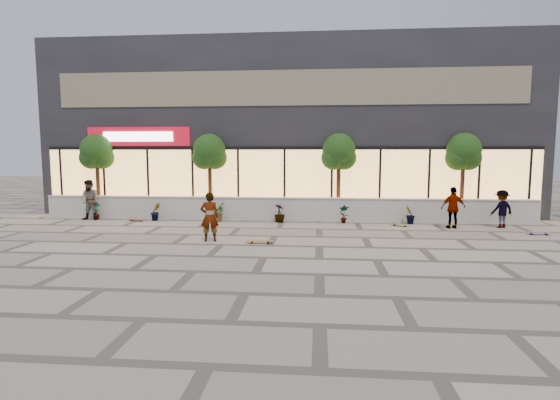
# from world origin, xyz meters

# --- Properties ---
(ground) EXTENTS (80.00, 80.00, 0.00)m
(ground) POSITION_xyz_m (0.00, 0.00, 0.00)
(ground) COLOR gray
(ground) RESTS_ON ground
(planter_wall) EXTENTS (22.00, 0.42, 1.04)m
(planter_wall) POSITION_xyz_m (0.00, 7.00, 0.52)
(planter_wall) COLOR silver
(planter_wall) RESTS_ON ground
(retail_building) EXTENTS (24.00, 9.17, 8.50)m
(retail_building) POSITION_xyz_m (-0.00, 12.49, 4.25)
(retail_building) COLOR black
(retail_building) RESTS_ON ground
(shrub_a) EXTENTS (0.43, 0.29, 0.81)m
(shrub_a) POSITION_xyz_m (-8.50, 6.45, 0.41)
(shrub_a) COLOR #1A3B12
(shrub_a) RESTS_ON ground
(shrub_b) EXTENTS (0.57, 0.57, 0.81)m
(shrub_b) POSITION_xyz_m (-5.70, 6.45, 0.41)
(shrub_b) COLOR #1A3B12
(shrub_b) RESTS_ON ground
(shrub_c) EXTENTS (0.68, 0.77, 0.81)m
(shrub_c) POSITION_xyz_m (-2.90, 6.45, 0.41)
(shrub_c) COLOR #1A3B12
(shrub_c) RESTS_ON ground
(shrub_d) EXTENTS (0.64, 0.64, 0.81)m
(shrub_d) POSITION_xyz_m (-0.10, 6.45, 0.41)
(shrub_d) COLOR #1A3B12
(shrub_d) RESTS_ON ground
(shrub_e) EXTENTS (0.46, 0.35, 0.81)m
(shrub_e) POSITION_xyz_m (2.70, 6.45, 0.41)
(shrub_e) COLOR #1A3B12
(shrub_e) RESTS_ON ground
(shrub_f) EXTENTS (0.55, 0.57, 0.81)m
(shrub_f) POSITION_xyz_m (5.50, 6.45, 0.41)
(shrub_f) COLOR #1A3B12
(shrub_f) RESTS_ON ground
(tree_west) EXTENTS (1.60, 1.50, 3.92)m
(tree_west) POSITION_xyz_m (-9.00, 7.70, 2.99)
(tree_west) COLOR #492C1A
(tree_west) RESTS_ON ground
(tree_midwest) EXTENTS (1.60, 1.50, 3.92)m
(tree_midwest) POSITION_xyz_m (-3.50, 7.70, 2.99)
(tree_midwest) COLOR #492C1A
(tree_midwest) RESTS_ON ground
(tree_mideast) EXTENTS (1.60, 1.50, 3.92)m
(tree_mideast) POSITION_xyz_m (2.50, 7.70, 2.99)
(tree_mideast) COLOR #492C1A
(tree_mideast) RESTS_ON ground
(tree_east) EXTENTS (1.60, 1.50, 3.92)m
(tree_east) POSITION_xyz_m (8.00, 7.70, 2.99)
(tree_east) COLOR #492C1A
(tree_east) RESTS_ON ground
(skater_center) EXTENTS (0.70, 0.54, 1.71)m
(skater_center) POSITION_xyz_m (-2.14, 2.18, 0.85)
(skater_center) COLOR white
(skater_center) RESTS_ON ground
(skater_left) EXTENTS (0.91, 0.72, 1.83)m
(skater_left) POSITION_xyz_m (-8.66, 6.28, 0.91)
(skater_left) COLOR #9C8A64
(skater_left) RESTS_ON ground
(skater_right_near) EXTENTS (1.03, 0.53, 1.68)m
(skater_right_near) POSITION_xyz_m (7.00, 5.53, 0.84)
(skater_right_near) COLOR silver
(skater_right_near) RESTS_ON ground
(skater_right_far) EXTENTS (1.13, 0.87, 1.54)m
(skater_right_far) POSITION_xyz_m (9.01, 5.87, 0.77)
(skater_right_far) COLOR #A0251D
(skater_right_far) RESTS_ON ground
(skateboard_center) EXTENTS (0.87, 0.26, 0.10)m
(skateboard_center) POSITION_xyz_m (-0.37, 1.97, 0.09)
(skateboard_center) COLOR #945F30
(skateboard_center) RESTS_ON ground
(skateboard_left) EXTENTS (0.84, 0.41, 0.10)m
(skateboard_left) POSITION_xyz_m (-6.50, 6.20, 0.08)
(skateboard_left) COLOR red
(skateboard_left) RESTS_ON ground
(skateboard_right_near) EXTENTS (0.73, 0.55, 0.09)m
(skateboard_right_near) POSITION_xyz_m (4.97, 5.87, 0.07)
(skateboard_right_near) COLOR olive
(skateboard_right_near) RESTS_ON ground
(skateboard_right_far) EXTENTS (0.84, 0.27, 0.10)m
(skateboard_right_far) POSITION_xyz_m (9.80, 4.39, 0.08)
(skateboard_right_far) COLOR #56427A
(skateboard_right_far) RESTS_ON ground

